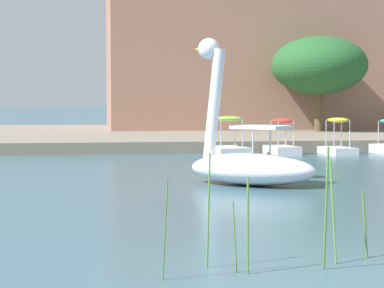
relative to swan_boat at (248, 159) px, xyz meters
The scene contains 9 objects.
ground_plane 10.03m from the swan_boat, 97.10° to the right, with size 664.42×664.42×0.00m, color #385966.
shore_bank_far 23.26m from the swan_boat, 93.05° to the left, with size 125.61×24.09×0.48m, color slate.
swan_boat is the anchor object (origin of this frame).
pedal_boat_lime 9.85m from the swan_boat, 81.36° to the left, with size 1.54×2.20×1.55m.
pedal_boat_red 10.81m from the swan_boat, 69.75° to the left, with size 1.16×1.85×1.44m.
pedal_boat_yellow 11.62m from the swan_boat, 58.99° to the left, with size 1.16×1.83×1.47m.
tree_broadleaf_behind_dock 22.70m from the swan_boat, 66.95° to the left, with size 5.72×6.10×5.23m.
apartment_block 28.86m from the swan_boat, 76.93° to the left, with size 17.64×9.64×14.27m, color #996B56.
reed_clump_foreground 9.19m from the swan_boat, 98.32° to the right, with size 3.07×1.60×1.53m.
Camera 1 is at (-2.84, -7.57, 2.05)m, focal length 67.30 mm.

